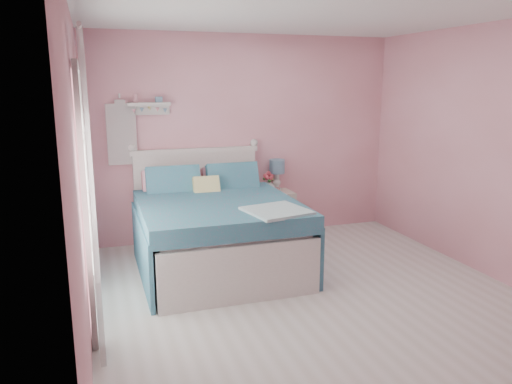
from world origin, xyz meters
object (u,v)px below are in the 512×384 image
vase (269,185)px  teacup (276,191)px  bed (215,231)px  table_lamp (277,169)px  nightstand (276,214)px

vase → teacup: vase is taller
bed → table_lamp: 1.50m
nightstand → teacup: (-0.06, -0.15, 0.34)m
bed → table_lamp: size_ratio=5.14×
nightstand → teacup: 0.38m
vase → table_lamp: bearing=34.0°
nightstand → teacup: teacup is taller
bed → table_lamp: bed is taller
bed → table_lamp: bearing=41.3°
table_lamp → vase: size_ratio=2.34×
nightstand → vase: 0.40m
vase → teacup: 0.17m
nightstand → table_lamp: size_ratio=1.51×
nightstand → table_lamp: 0.60m
bed → vase: size_ratio=12.03×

